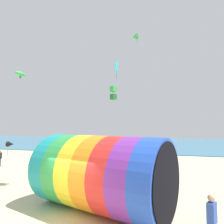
{
  "coord_description": "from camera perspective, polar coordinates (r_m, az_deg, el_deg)",
  "views": [
    {
      "loc": [
        3.89,
        -6.91,
        3.89
      ],
      "look_at": [
        1.03,
        4.18,
        4.73
      ],
      "focal_mm": 32.0,
      "sensor_mm": 36.0,
      "label": 1
    }
  ],
  "objects": [
    {
      "name": "sea",
      "position": [
        48.57,
        9.96,
        -8.65
      ],
      "size": [
        120.0,
        40.0,
        0.1
      ],
      "primitive_type": "cube",
      "color": "teal",
      "rests_on": "ground"
    },
    {
      "name": "bystander_near_water",
      "position": [
        21.0,
        -17.38,
        -12.51
      ],
      "size": [
        0.37,
        0.24,
        1.55
      ],
      "color": "#383D56",
      "rests_on": "ground"
    },
    {
      "name": "kite_green_delta",
      "position": [
        22.08,
        7.13,
        21.01
      ],
      "size": [
        0.86,
        0.96,
        1.2
      ],
      "color": "green"
    },
    {
      "name": "beach_flag",
      "position": [
        14.26,
        -27.06,
        -8.75
      ],
      "size": [
        0.47,
        0.36,
        2.97
      ],
      "color": "silver",
      "rests_on": "ground"
    },
    {
      "name": "bystander_mid_beach",
      "position": [
        22.82,
        -29.4,
        -11.42
      ],
      "size": [
        0.42,
        0.39,
        1.59
      ],
      "color": "#383D56",
      "rests_on": "ground"
    },
    {
      "name": "kite_green_parafoil",
      "position": [
        23.03,
        -24.71,
        9.89
      ],
      "size": [
        0.67,
        1.42,
        0.73
      ],
      "color": "green"
    },
    {
      "name": "kite_green_box",
      "position": [
        23.99,
        0.38,
        5.49
      ],
      "size": [
        0.83,
        0.83,
        1.72
      ],
      "color": "green"
    },
    {
      "name": "kite_handler",
      "position": [
        7.81,
        26.7,
        -26.27
      ],
      "size": [
        0.37,
        0.42,
        1.76
      ],
      "color": "black",
      "rests_on": "ground"
    },
    {
      "name": "giant_inflatable_tube",
      "position": [
        9.75,
        -2.94,
        -16.99
      ],
      "size": [
        7.02,
        5.26,
        3.46
      ],
      "color": "teal",
      "rests_on": "ground"
    },
    {
      "name": "kite_cyan_diamond",
      "position": [
        20.14,
        1.31,
        12.73
      ],
      "size": [
        0.18,
        0.71,
        1.74
      ],
      "color": "#2DB2C6"
    }
  ]
}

